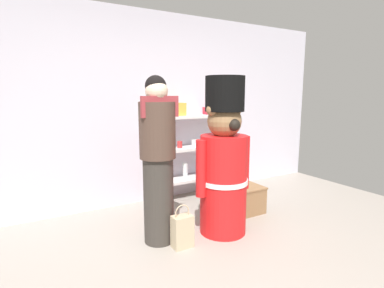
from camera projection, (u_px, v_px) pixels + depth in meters
ground_plane at (236, 281)px, 2.47m from camera, size 6.40×6.40×0.00m
back_wall at (137, 109)px, 4.13m from camera, size 6.40×0.12×2.60m
merchandise_shelf at (193, 144)px, 4.40m from camera, size 1.23×0.35×1.52m
teddy_bear_guard at (224, 163)px, 3.23m from camera, size 0.68×0.52×1.69m
person_shopper at (158, 159)px, 3.00m from camera, size 0.38×0.36×1.68m
shopping_bag at (182, 231)px, 2.99m from camera, size 0.20×0.13×0.44m
display_crate at (245, 199)px, 3.87m from camera, size 0.44×0.36×0.34m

